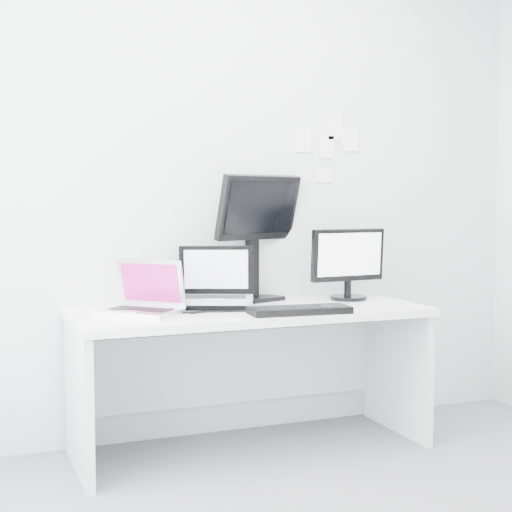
# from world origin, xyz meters

# --- Properties ---
(back_wall) EXTENTS (3.60, 0.00, 3.60)m
(back_wall) POSITION_xyz_m (0.00, 1.60, 1.35)
(back_wall) COLOR silver
(back_wall) RESTS_ON ground
(desk) EXTENTS (1.80, 0.70, 0.73)m
(desk) POSITION_xyz_m (0.00, 1.25, 0.36)
(desk) COLOR white
(desk) RESTS_ON ground
(macbook) EXTENTS (0.45, 0.45, 0.27)m
(macbook) POSITION_xyz_m (-0.57, 1.28, 0.87)
(macbook) COLOR silver
(macbook) RESTS_ON desk
(speaker) EXTENTS (0.11, 0.11, 0.18)m
(speaker) POSITION_xyz_m (-0.35, 1.54, 0.82)
(speaker) COLOR black
(speaker) RESTS_ON desk
(dell_laptop) EXTENTS (0.47, 0.43, 0.32)m
(dell_laptop) POSITION_xyz_m (-0.16, 1.35, 0.89)
(dell_laptop) COLOR #A5A7AD
(dell_laptop) RESTS_ON desk
(rear_monitor) EXTENTS (0.55, 0.35, 0.71)m
(rear_monitor) POSITION_xyz_m (0.14, 1.53, 1.08)
(rear_monitor) COLOR black
(rear_monitor) RESTS_ON desk
(samsung_monitor) EXTENTS (0.46, 0.23, 0.41)m
(samsung_monitor) POSITION_xyz_m (0.63, 1.38, 0.93)
(samsung_monitor) COLOR black
(samsung_monitor) RESTS_ON desk
(keyboard) EXTENTS (0.51, 0.22, 0.03)m
(keyboard) POSITION_xyz_m (0.16, 1.01, 0.75)
(keyboard) COLOR black
(keyboard) RESTS_ON desk
(mouse) EXTENTS (0.14, 0.11, 0.04)m
(mouse) POSITION_xyz_m (0.29, 0.98, 0.75)
(mouse) COLOR black
(mouse) RESTS_ON desk
(wall_note_0) EXTENTS (0.10, 0.00, 0.14)m
(wall_note_0) POSITION_xyz_m (0.45, 1.59, 1.62)
(wall_note_0) COLOR white
(wall_note_0) RESTS_ON back_wall
(wall_note_1) EXTENTS (0.09, 0.00, 0.13)m
(wall_note_1) POSITION_xyz_m (0.60, 1.59, 1.58)
(wall_note_1) COLOR white
(wall_note_1) RESTS_ON back_wall
(wall_note_2) EXTENTS (0.10, 0.00, 0.14)m
(wall_note_2) POSITION_xyz_m (0.75, 1.59, 1.63)
(wall_note_2) COLOR white
(wall_note_2) RESTS_ON back_wall
(wall_note_3) EXTENTS (0.11, 0.00, 0.08)m
(wall_note_3) POSITION_xyz_m (0.58, 1.59, 1.42)
(wall_note_3) COLOR white
(wall_note_3) RESTS_ON back_wall
(wall_note_4) EXTENTS (0.09, 0.00, 0.15)m
(wall_note_4) POSITION_xyz_m (0.65, 1.59, 1.70)
(wall_note_4) COLOR white
(wall_note_4) RESTS_ON back_wall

